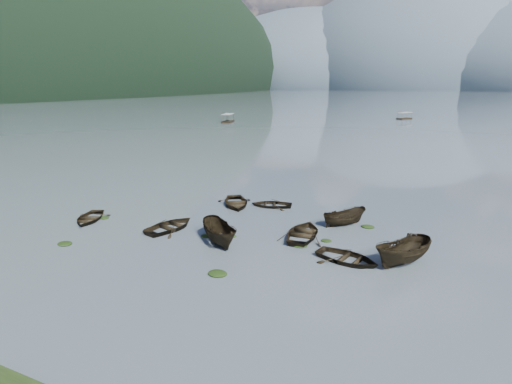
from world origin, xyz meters
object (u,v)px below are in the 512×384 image
at_px(rowboat_0, 90,220).
at_px(pontoon_left, 228,122).
at_px(pontoon_centre, 404,119).
at_px(rowboat_3, 304,236).

height_order(rowboat_0, pontoon_left, pontoon_left).
height_order(rowboat_0, pontoon_centre, pontoon_centre).
bearing_deg(pontoon_left, rowboat_3, -72.50).
bearing_deg(pontoon_centre, rowboat_0, -65.40).
height_order(rowboat_0, rowboat_3, rowboat_3).
relative_size(rowboat_0, pontoon_left, 0.63).
distance_m(rowboat_3, pontoon_centre, 113.70).
xyz_separation_m(rowboat_3, pontoon_centre, (-1.61, 113.69, 0.00)).
height_order(rowboat_3, pontoon_centre, pontoon_centre).
bearing_deg(rowboat_0, pontoon_centre, 57.32).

